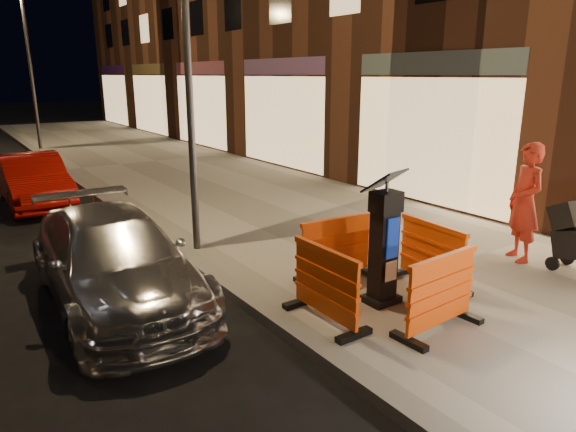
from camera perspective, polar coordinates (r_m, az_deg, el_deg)
ground_plane at (r=6.60m, az=-0.84°, el=-12.27°), size 120.00×120.00×0.00m
sidewalk at (r=8.45m, az=16.45°, el=-5.95°), size 6.00×60.00×0.15m
kerb at (r=6.56m, az=-0.84°, el=-11.69°), size 0.30×60.00×0.15m
parking_kiosk at (r=6.72m, az=10.62°, el=-2.83°), size 0.55×0.55×1.68m
barrier_front at (r=6.26m, az=16.63°, el=-8.25°), size 1.23×0.56×0.94m
barrier_back at (r=7.50m, az=5.37°, el=-3.67°), size 1.24×0.59×0.94m
barrier_kerbside at (r=6.25m, az=4.20°, el=-7.66°), size 0.50×1.21×0.94m
barrier_bldgside at (r=7.51m, az=15.65°, el=-4.17°), size 0.57×1.23×0.94m
car_silver at (r=7.65m, az=-18.30°, el=-9.01°), size 1.91×4.35×1.25m
car_red at (r=13.85m, az=-26.16°, el=1.07°), size 1.34×3.75×1.23m
man at (r=8.96m, az=24.84°, el=1.38°), size 0.73×0.83×1.91m
street_lamp_mid at (r=8.60m, az=-11.04°, el=15.75°), size 0.12×0.12×6.00m
street_lamp_far at (r=23.13m, az=-26.66°, el=14.12°), size 0.12×0.12×6.00m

